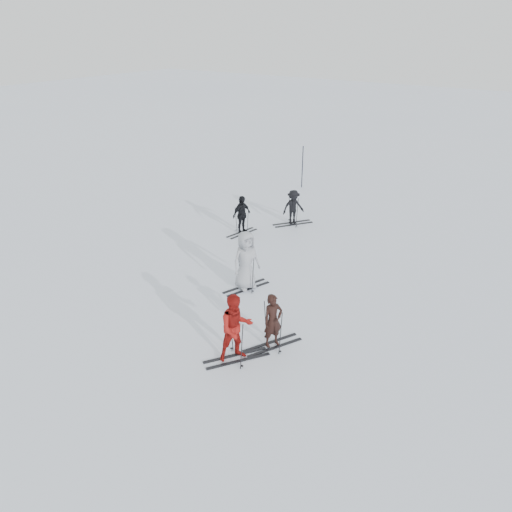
{
  "coord_description": "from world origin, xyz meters",
  "views": [
    {
      "loc": [
        8.46,
        -11.28,
        8.08
      ],
      "look_at": [
        0.0,
        1.0,
        1.0
      ],
      "focal_mm": 35.0,
      "sensor_mm": 36.0,
      "label": 1
    }
  ],
  "objects_px": {
    "skier_near_dark": "(273,322)",
    "skier_uphill_far": "(293,208)",
    "skier_red": "(236,329)",
    "skier_grey": "(246,261)",
    "piste_marker": "(302,167)",
    "skier_uphill_left": "(242,215)"
  },
  "relations": [
    {
      "from": "skier_grey",
      "to": "skier_near_dark",
      "type": "bearing_deg",
      "value": -112.22
    },
    {
      "from": "skier_near_dark",
      "to": "skier_uphill_far",
      "type": "distance_m",
      "value": 9.09
    },
    {
      "from": "skier_near_dark",
      "to": "piste_marker",
      "type": "bearing_deg",
      "value": 52.57
    },
    {
      "from": "skier_grey",
      "to": "skier_uphill_left",
      "type": "relative_size",
      "value": 1.24
    },
    {
      "from": "skier_near_dark",
      "to": "skier_red",
      "type": "bearing_deg",
      "value": -178.16
    },
    {
      "from": "skier_uphill_left",
      "to": "piste_marker",
      "type": "xyz_separation_m",
      "value": [
        -1.12,
        6.94,
        0.3
      ]
    },
    {
      "from": "skier_near_dark",
      "to": "skier_grey",
      "type": "relative_size",
      "value": 0.78
    },
    {
      "from": "skier_grey",
      "to": "piste_marker",
      "type": "distance_m",
      "value": 11.38
    },
    {
      "from": "skier_red",
      "to": "piste_marker",
      "type": "bearing_deg",
      "value": 56.9
    },
    {
      "from": "skier_uphill_left",
      "to": "skier_grey",
      "type": "bearing_deg",
      "value": -132.16
    },
    {
      "from": "skier_red",
      "to": "skier_uphill_far",
      "type": "bearing_deg",
      "value": 55.64
    },
    {
      "from": "skier_near_dark",
      "to": "skier_uphill_left",
      "type": "height_order",
      "value": "skier_uphill_left"
    },
    {
      "from": "skier_uphill_far",
      "to": "skier_grey",
      "type": "bearing_deg",
      "value": -128.85
    },
    {
      "from": "skier_grey",
      "to": "skier_uphill_far",
      "type": "bearing_deg",
      "value": 35.71
    },
    {
      "from": "skier_red",
      "to": "skier_grey",
      "type": "distance_m",
      "value": 3.84
    },
    {
      "from": "skier_grey",
      "to": "skier_uphill_far",
      "type": "xyz_separation_m",
      "value": [
        -1.68,
        5.85,
        -0.25
      ]
    },
    {
      "from": "skier_uphill_far",
      "to": "skier_red",
      "type": "bearing_deg",
      "value": -122.74
    },
    {
      "from": "skier_near_dark",
      "to": "piste_marker",
      "type": "height_order",
      "value": "piste_marker"
    },
    {
      "from": "piste_marker",
      "to": "skier_grey",
      "type": "bearing_deg",
      "value": -69.44
    },
    {
      "from": "skier_uphill_left",
      "to": "skier_uphill_far",
      "type": "distance_m",
      "value": 2.45
    },
    {
      "from": "piste_marker",
      "to": "skier_uphill_left",
      "type": "bearing_deg",
      "value": -80.85
    },
    {
      "from": "skier_uphill_far",
      "to": "piste_marker",
      "type": "distance_m",
      "value": 5.35
    }
  ]
}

